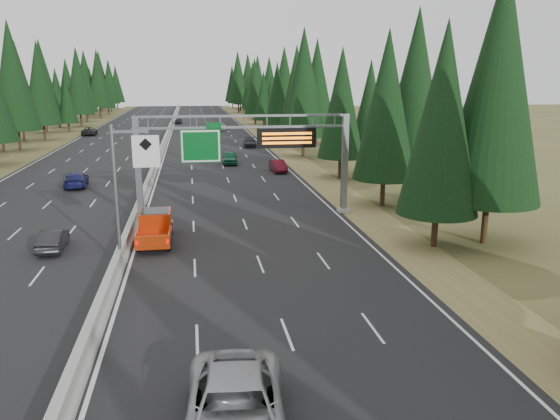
# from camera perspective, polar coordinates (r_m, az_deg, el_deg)

# --- Properties ---
(road) EXTENTS (32.00, 260.00, 0.08)m
(road) POSITION_cam_1_polar(r_m,az_deg,el_deg) (87.01, -12.09, 6.39)
(road) COLOR black
(road) RESTS_ON ground
(shoulder_right) EXTENTS (3.60, 260.00, 0.06)m
(shoulder_right) POSITION_cam_1_polar(r_m,az_deg,el_deg) (87.94, -0.36, 6.76)
(shoulder_right) COLOR olive
(shoulder_right) RESTS_ON ground
(shoulder_left) EXTENTS (3.60, 260.00, 0.06)m
(shoulder_left) POSITION_cam_1_polar(r_m,az_deg,el_deg) (89.67, -23.57, 5.76)
(shoulder_left) COLOR #4D4C24
(shoulder_left) RESTS_ON ground
(median_barrier) EXTENTS (0.70, 260.00, 0.85)m
(median_barrier) POSITION_cam_1_polar(r_m,az_deg,el_deg) (86.96, -12.10, 6.64)
(median_barrier) COLOR gray
(median_barrier) RESTS_ON road
(sign_gantry) EXTENTS (16.75, 0.98, 7.80)m
(sign_gantry) POSITION_cam_1_polar(r_m,az_deg,el_deg) (41.73, -2.86, 6.32)
(sign_gantry) COLOR slate
(sign_gantry) RESTS_ON road
(hov_sign_pole) EXTENTS (2.80, 0.50, 8.00)m
(hov_sign_pole) POSITION_cam_1_polar(r_m,az_deg,el_deg) (31.99, -15.81, 2.59)
(hov_sign_pole) COLOR slate
(hov_sign_pole) RESTS_ON road
(tree_row_right) EXTENTS (12.20, 241.20, 18.93)m
(tree_row_right) POSITION_cam_1_polar(r_m,az_deg,el_deg) (76.08, 4.40, 12.72)
(tree_row_right) COLOR black
(tree_row_right) RESTS_ON ground
(silver_minivan) EXTENTS (3.59, 6.84, 1.84)m
(silver_minivan) POSITION_cam_1_polar(r_m,az_deg,el_deg) (17.20, -4.70, -20.24)
(silver_minivan) COLOR #A1A0A5
(silver_minivan) RESTS_ON road
(red_pickup) EXTENTS (2.11, 5.91, 1.93)m
(red_pickup) POSITION_cam_1_polar(r_m,az_deg,el_deg) (36.87, -12.90, -1.53)
(red_pickup) COLOR black
(red_pickup) RESTS_ON road
(car_ahead_green) EXTENTS (2.16, 4.73, 1.57)m
(car_ahead_green) POSITION_cam_1_polar(r_m,az_deg,el_deg) (68.83, -5.27, 5.48)
(car_ahead_green) COLOR #16633B
(car_ahead_green) RESTS_ON road
(car_ahead_dkred) EXTENTS (1.63, 4.17, 1.35)m
(car_ahead_dkred) POSITION_cam_1_polar(r_m,az_deg,el_deg) (62.63, -0.20, 4.63)
(car_ahead_dkred) COLOR #4F0B18
(car_ahead_dkred) RESTS_ON road
(car_ahead_dkgrey) EXTENTS (2.19, 4.76, 1.35)m
(car_ahead_dkgrey) POSITION_cam_1_polar(r_m,az_deg,el_deg) (85.94, -3.17, 7.06)
(car_ahead_dkgrey) COLOR black
(car_ahead_dkgrey) RESTS_ON road
(car_ahead_white) EXTENTS (2.78, 5.58, 1.52)m
(car_ahead_white) POSITION_cam_1_polar(r_m,az_deg,el_deg) (114.04, -6.33, 8.67)
(car_ahead_white) COLOR #BABABA
(car_ahead_white) RESTS_ON road
(car_ahead_far) EXTENTS (1.85, 3.95, 1.31)m
(car_ahead_far) POSITION_cam_1_polar(r_m,az_deg,el_deg) (132.00, -10.57, 9.14)
(car_ahead_far) COLOR black
(car_ahead_far) RESTS_ON road
(car_onc_near) EXTENTS (1.53, 4.01, 1.31)m
(car_onc_near) POSITION_cam_1_polar(r_m,az_deg,el_deg) (36.96, -22.66, -2.88)
(car_onc_near) COLOR black
(car_onc_near) RESTS_ON road
(car_onc_blue) EXTENTS (2.55, 5.28, 1.48)m
(car_onc_blue) POSITION_cam_1_polar(r_m,az_deg,el_deg) (57.48, -20.53, 3.00)
(car_onc_blue) COLOR #161850
(car_onc_blue) RESTS_ON road
(car_onc_white) EXTENTS (2.11, 4.54, 1.50)m
(car_onc_white) POSITION_cam_1_polar(r_m,az_deg,el_deg) (90.37, -13.19, 7.10)
(car_onc_white) COLOR #BBBBBB
(car_onc_white) RESTS_ON road
(car_onc_far) EXTENTS (2.82, 5.59, 1.52)m
(car_onc_far) POSITION_cam_1_polar(r_m,az_deg,el_deg) (109.42, -19.29, 7.79)
(car_onc_far) COLOR #232326
(car_onc_far) RESTS_ON road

